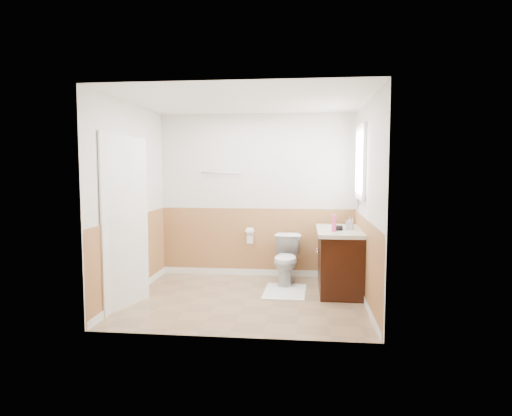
# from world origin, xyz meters

# --- Properties ---
(floor) EXTENTS (3.00, 3.00, 0.00)m
(floor) POSITION_xyz_m (0.00, 0.00, 0.00)
(floor) COLOR #8C7051
(floor) RESTS_ON ground
(ceiling) EXTENTS (3.00, 3.00, 0.00)m
(ceiling) POSITION_xyz_m (0.00, 0.00, 2.50)
(ceiling) COLOR white
(ceiling) RESTS_ON floor
(wall_back) EXTENTS (3.00, 0.00, 3.00)m
(wall_back) POSITION_xyz_m (0.00, 1.30, 1.25)
(wall_back) COLOR silver
(wall_back) RESTS_ON floor
(wall_front) EXTENTS (3.00, 0.00, 3.00)m
(wall_front) POSITION_xyz_m (0.00, -1.30, 1.25)
(wall_front) COLOR silver
(wall_front) RESTS_ON floor
(wall_left) EXTENTS (0.00, 3.00, 3.00)m
(wall_left) POSITION_xyz_m (-1.50, 0.00, 1.25)
(wall_left) COLOR silver
(wall_left) RESTS_ON floor
(wall_right) EXTENTS (0.00, 3.00, 3.00)m
(wall_right) POSITION_xyz_m (1.50, 0.00, 1.25)
(wall_right) COLOR silver
(wall_right) RESTS_ON floor
(wainscot_back) EXTENTS (3.00, 0.00, 3.00)m
(wainscot_back) POSITION_xyz_m (0.00, 1.29, 0.50)
(wainscot_back) COLOR #B88349
(wainscot_back) RESTS_ON floor
(wainscot_front) EXTENTS (3.00, 0.00, 3.00)m
(wainscot_front) POSITION_xyz_m (0.00, -1.29, 0.50)
(wainscot_front) COLOR #B88349
(wainscot_front) RESTS_ON floor
(wainscot_left) EXTENTS (0.00, 2.60, 2.60)m
(wainscot_left) POSITION_xyz_m (-1.49, 0.00, 0.50)
(wainscot_left) COLOR #B88349
(wainscot_left) RESTS_ON floor
(wainscot_right) EXTENTS (0.00, 2.60, 2.60)m
(wainscot_right) POSITION_xyz_m (1.49, 0.00, 0.50)
(wainscot_right) COLOR #B88349
(wainscot_right) RESTS_ON floor
(toilet) EXTENTS (0.42, 0.70, 0.70)m
(toilet) POSITION_xyz_m (0.48, 0.82, 0.35)
(toilet) COLOR white
(toilet) RESTS_ON floor
(bath_mat) EXTENTS (0.58, 0.82, 0.02)m
(bath_mat) POSITION_xyz_m (0.48, 0.37, 0.01)
(bath_mat) COLOR white
(bath_mat) RESTS_ON floor
(vanity_cabinet) EXTENTS (0.55, 1.10, 0.80)m
(vanity_cabinet) POSITION_xyz_m (1.21, 0.52, 0.40)
(vanity_cabinet) COLOR black
(vanity_cabinet) RESTS_ON floor
(vanity_knob_left) EXTENTS (0.03, 0.03, 0.03)m
(vanity_knob_left) POSITION_xyz_m (0.91, 0.42, 0.55)
(vanity_knob_left) COLOR silver
(vanity_knob_left) RESTS_ON vanity_cabinet
(vanity_knob_right) EXTENTS (0.03, 0.03, 0.03)m
(vanity_knob_right) POSITION_xyz_m (0.91, 0.62, 0.55)
(vanity_knob_right) COLOR silver
(vanity_knob_right) RESTS_ON vanity_cabinet
(countertop) EXTENTS (0.60, 1.15, 0.05)m
(countertop) POSITION_xyz_m (1.20, 0.52, 0.83)
(countertop) COLOR beige
(countertop) RESTS_ON vanity_cabinet
(sink_basin) EXTENTS (0.36, 0.36, 0.02)m
(sink_basin) POSITION_xyz_m (1.21, 0.67, 0.86)
(sink_basin) COLOR white
(sink_basin) RESTS_ON countertop
(faucet) EXTENTS (0.02, 0.02, 0.14)m
(faucet) POSITION_xyz_m (1.39, 0.67, 0.92)
(faucet) COLOR silver
(faucet) RESTS_ON countertop
(lotion_bottle) EXTENTS (0.05, 0.05, 0.22)m
(lotion_bottle) POSITION_xyz_m (1.11, 0.26, 0.96)
(lotion_bottle) COLOR #F13E84
(lotion_bottle) RESTS_ON countertop
(soap_dispenser) EXTENTS (0.10, 0.10, 0.18)m
(soap_dispenser) POSITION_xyz_m (1.33, 0.47, 0.94)
(soap_dispenser) COLOR #9399A6
(soap_dispenser) RESTS_ON countertop
(hair_dryer_body) EXTENTS (0.14, 0.07, 0.07)m
(hair_dryer_body) POSITION_xyz_m (1.16, 0.39, 0.89)
(hair_dryer_body) COLOR black
(hair_dryer_body) RESTS_ON countertop
(hair_dryer_handle) EXTENTS (0.03, 0.03, 0.07)m
(hair_dryer_handle) POSITION_xyz_m (1.13, 0.46, 0.86)
(hair_dryer_handle) COLOR black
(hair_dryer_handle) RESTS_ON countertop
(mirror_panel) EXTENTS (0.02, 0.35, 0.90)m
(mirror_panel) POSITION_xyz_m (1.48, 1.10, 1.55)
(mirror_panel) COLOR silver
(mirror_panel) RESTS_ON wall_right
(window_frame) EXTENTS (0.04, 0.80, 1.00)m
(window_frame) POSITION_xyz_m (1.47, 0.59, 1.75)
(window_frame) COLOR white
(window_frame) RESTS_ON wall_right
(window_glass) EXTENTS (0.01, 0.70, 0.90)m
(window_glass) POSITION_xyz_m (1.49, 0.59, 1.75)
(window_glass) COLOR white
(window_glass) RESTS_ON wall_right
(door) EXTENTS (0.29, 0.78, 2.04)m
(door) POSITION_xyz_m (-1.40, -0.45, 1.02)
(door) COLOR white
(door) RESTS_ON wall_left
(door_frame) EXTENTS (0.02, 0.92, 2.10)m
(door_frame) POSITION_xyz_m (-1.48, -0.45, 1.03)
(door_frame) COLOR white
(door_frame) RESTS_ON wall_left
(door_knob) EXTENTS (0.06, 0.06, 0.06)m
(door_knob) POSITION_xyz_m (-1.34, -0.12, 0.95)
(door_knob) COLOR silver
(door_knob) RESTS_ON door
(towel_bar) EXTENTS (0.62, 0.02, 0.02)m
(towel_bar) POSITION_xyz_m (-0.55, 1.25, 1.60)
(towel_bar) COLOR silver
(towel_bar) RESTS_ON wall_back
(tp_holder_bar) EXTENTS (0.14, 0.02, 0.02)m
(tp_holder_bar) POSITION_xyz_m (-0.10, 1.23, 0.70)
(tp_holder_bar) COLOR silver
(tp_holder_bar) RESTS_ON wall_back
(tp_roll) EXTENTS (0.10, 0.11, 0.11)m
(tp_roll) POSITION_xyz_m (-0.10, 1.23, 0.70)
(tp_roll) COLOR white
(tp_roll) RESTS_ON tp_holder_bar
(tp_sheet) EXTENTS (0.10, 0.01, 0.16)m
(tp_sheet) POSITION_xyz_m (-0.10, 1.23, 0.59)
(tp_sheet) COLOR white
(tp_sheet) RESTS_ON tp_roll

